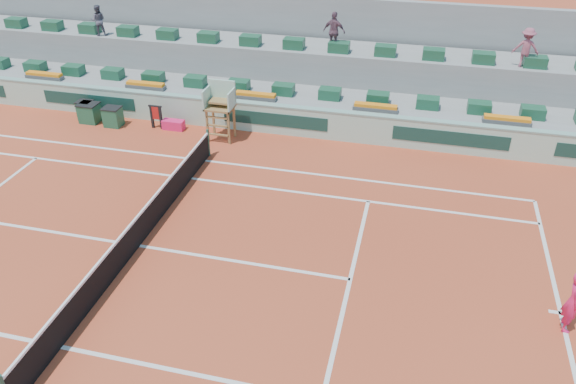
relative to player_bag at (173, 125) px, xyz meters
name	(u,v)px	position (x,y,z in m)	size (l,w,h in m)	color
ground	(139,246)	(2.29, -7.79, -0.20)	(90.00, 90.00, 0.00)	#A53A1F
seating_tier_lower	(246,95)	(2.29, 2.91, 0.40)	(36.00, 4.00, 1.20)	gray
seating_tier_upper	(255,69)	(2.29, 4.51, 1.10)	(36.00, 2.40, 2.60)	gray
stadium_back_wall	(264,40)	(2.29, 6.11, 2.00)	(36.00, 0.40, 4.40)	gray
player_bag	(173,125)	(0.00, 0.00, 0.00)	(0.91, 0.41, 0.41)	#F01F60
spectator_left	(98,20)	(-5.01, 3.66, 3.10)	(0.68, 0.53, 1.41)	#4D4C59
spectator_mid	(334,32)	(6.03, 4.03, 3.23)	(0.98, 0.41, 1.67)	#6D4958
spectator_right	(526,48)	(13.82, 3.84, 3.18)	(1.01, 0.58, 1.57)	#974B5C
court_lines	(139,246)	(2.29, -7.79, -0.20)	(23.89, 11.09, 0.01)	silver
tennis_net	(137,232)	(2.29, -7.79, 0.32)	(0.10, 11.97, 1.10)	black
advertising_hoarding	(230,114)	(2.32, 0.71, 0.43)	(36.00, 0.34, 1.26)	#A3CDB5
umpire_chair	(220,103)	(2.29, -0.29, 1.34)	(1.10, 0.90, 2.40)	olive
seat_row_lower	(239,85)	(2.29, 2.01, 1.22)	(32.90, 0.60, 0.44)	#194C31
seat_row_upper	(250,40)	(2.29, 3.91, 2.62)	(32.90, 0.60, 0.44)	#194C31
flower_planters	(199,91)	(0.79, 1.21, 1.13)	(26.80, 0.36, 0.28)	#4E4E4E
drink_cooler_a	(113,117)	(-2.62, -0.30, 0.22)	(0.74, 0.64, 0.84)	#1B5135
drink_cooler_b	(90,113)	(-3.80, -0.17, 0.22)	(0.84, 0.72, 0.84)	#1B5135
drink_cooler_c	(86,110)	(-4.11, 0.04, 0.22)	(0.65, 0.56, 0.84)	#1B5135
towel_rack	(156,115)	(-0.71, -0.08, 0.40)	(0.59, 0.10, 1.03)	black
tennis_player	(574,301)	(14.18, -8.29, 0.67)	(0.47, 0.89, 2.28)	#F01F60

